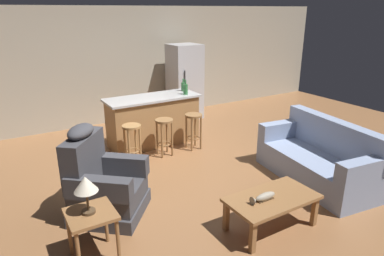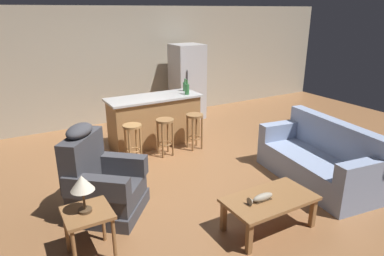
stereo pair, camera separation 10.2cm
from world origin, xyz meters
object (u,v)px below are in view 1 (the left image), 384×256
at_px(bottle_tall_green, 186,89).
at_px(bottle_short_amber, 183,86).
at_px(table_lamp, 86,186).
at_px(bar_stool_left, 132,137).
at_px(end_table, 91,221).
at_px(couch, 319,159).
at_px(kitchen_island, 153,120).
at_px(fish_figurine, 263,197).
at_px(bar_stool_right, 194,125).
at_px(recliner_near_lamp, 103,184).
at_px(refrigerator, 185,82).
at_px(coffee_table, 272,201).
at_px(bar_stool_middle, 164,131).

bearing_deg(bottle_tall_green, bottle_short_amber, 68.40).
height_order(table_lamp, bar_stool_left, table_lamp).
xyz_separation_m(end_table, table_lamp, (-0.02, 0.01, 0.41)).
distance_m(couch, kitchen_island, 3.11).
xyz_separation_m(fish_figurine, bar_stool_right, (0.66, 2.63, 0.01)).
bearing_deg(recliner_near_lamp, refrigerator, 86.19).
bearing_deg(couch, fish_figurine, 26.05).
distance_m(recliner_near_lamp, refrigerator, 4.35).
distance_m(table_lamp, kitchen_island, 3.36).
bearing_deg(bar_stool_left, bottle_short_amber, 27.44).
height_order(kitchen_island, bottle_tall_green, bottle_tall_green).
distance_m(couch, bottle_tall_green, 2.79).
bearing_deg(end_table, bar_stool_left, 58.46).
height_order(couch, bottle_tall_green, bottle_tall_green).
xyz_separation_m(refrigerator, bottle_short_amber, (-0.66, -1.08, 0.16)).
xyz_separation_m(bar_stool_left, bottle_tall_green, (1.32, 0.46, 0.59)).
xyz_separation_m(recliner_near_lamp, bottle_short_amber, (2.35, 2.03, 0.62)).
height_order(coffee_table, table_lamp, table_lamp).
relative_size(recliner_near_lamp, bottle_tall_green, 4.16).
height_order(bar_stool_middle, bottle_tall_green, bottle_tall_green).
xyz_separation_m(couch, bottle_short_amber, (-0.78, 2.83, 0.70)).
bearing_deg(bar_stool_middle, bottle_tall_green, 33.04).
height_order(recliner_near_lamp, table_lamp, recliner_near_lamp).
bearing_deg(bar_stool_right, bottle_tall_green, 78.07).
xyz_separation_m(fish_figurine, couch, (1.65, 0.55, -0.12)).
xyz_separation_m(end_table, bottle_short_amber, (2.70, 2.81, 0.58)).
bearing_deg(bar_stool_right, bottle_short_amber, 74.28).
xyz_separation_m(bar_stool_middle, bottle_short_amber, (0.82, 0.75, 0.57)).
distance_m(end_table, bottle_tall_green, 3.67).
bearing_deg(bottle_tall_green, couch, -70.70).
bearing_deg(end_table, bar_stool_right, 39.65).
distance_m(fish_figurine, kitchen_island, 3.27).
distance_m(coffee_table, recliner_near_lamp, 2.11).
bearing_deg(bar_stool_left, fish_figurine, -77.90).
xyz_separation_m(fish_figurine, bar_stool_middle, (0.05, 2.63, 0.01)).
relative_size(coffee_table, bottle_tall_green, 3.81).
xyz_separation_m(kitchen_island, bar_stool_middle, (-0.07, -0.63, -0.01)).
relative_size(coffee_table, bar_stool_left, 1.62).
relative_size(couch, recliner_near_lamp, 1.66).
bearing_deg(fish_figurine, end_table, 162.83).
height_order(bar_stool_right, refrigerator, refrigerator).
xyz_separation_m(coffee_table, bottle_short_amber, (0.72, 3.37, 0.68)).
xyz_separation_m(couch, refrigerator, (-0.12, 3.91, 0.54)).
bearing_deg(bar_stool_right, recliner_near_lamp, -149.03).
relative_size(table_lamp, bottle_tall_green, 1.42).
relative_size(table_lamp, bar_stool_right, 0.60).
bearing_deg(end_table, bottle_short_amber, 46.13).
xyz_separation_m(bar_stool_middle, bottle_tall_green, (0.71, 0.46, 0.59)).
bearing_deg(recliner_near_lamp, bar_stool_middle, 80.24).
bearing_deg(couch, refrigerator, -80.75).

